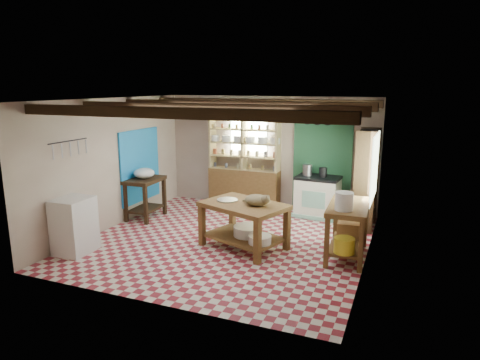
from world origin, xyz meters
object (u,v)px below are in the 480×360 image
at_px(stove, 317,197).
at_px(white_cabinet, 74,225).
at_px(work_table, 244,225).
at_px(cat, 257,200).
at_px(right_counter, 347,231).
at_px(prep_table, 145,198).

distance_m(stove, white_cabinet, 5.00).
relative_size(stove, white_cabinet, 0.96).
xyz_separation_m(work_table, white_cabinet, (-2.63, -1.30, 0.08)).
bearing_deg(white_cabinet, cat, 21.58).
bearing_deg(stove, right_counter, -61.21).
bearing_deg(stove, white_cabinet, -129.41).
bearing_deg(work_table, white_cabinet, -134.19).
distance_m(work_table, stove, 2.46).
distance_m(prep_table, right_counter, 4.42).
distance_m(white_cabinet, cat, 3.17).
bearing_deg(right_counter, cat, -172.01).
relative_size(prep_table, right_counter, 0.70).
xyz_separation_m(prep_table, white_cabinet, (-0.02, -2.10, 0.04)).
distance_m(work_table, white_cabinet, 2.93).
distance_m(work_table, prep_table, 2.73).
bearing_deg(white_cabinet, prep_table, 87.40).
height_order(stove, right_counter, right_counter).
relative_size(stove, cat, 2.15).
bearing_deg(right_counter, prep_table, 170.09).
xyz_separation_m(right_counter, cat, (-1.52, -0.29, 0.45)).
xyz_separation_m(work_table, right_counter, (1.77, 0.25, 0.05)).
height_order(prep_table, white_cabinet, white_cabinet).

